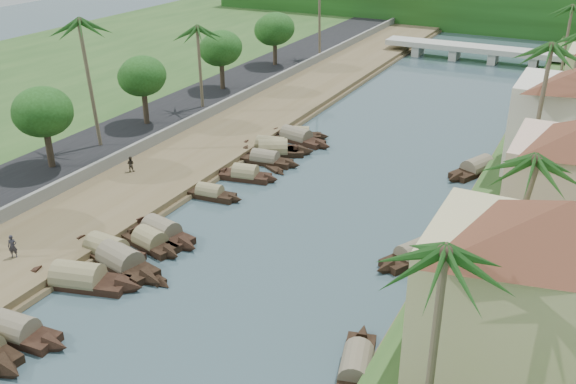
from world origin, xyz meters
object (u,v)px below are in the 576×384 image
at_px(bridge, 475,50).
at_px(building_near, 552,295).
at_px(sampan_0, 14,331).
at_px(person_near, 13,246).

height_order(bridge, building_near, building_near).
xyz_separation_m(bridge, sampan_0, (-9.03, -82.46, -1.31)).
relative_size(building_near, person_near, 8.78).
xyz_separation_m(building_near, sampan_0, (-28.02, -8.46, -5.97)).
distance_m(bridge, sampan_0, 82.96).
height_order(bridge, sampan_0, bridge).
distance_m(bridge, person_near, 78.27).
bearing_deg(bridge, person_near, -101.15).
distance_m(building_near, person_near, 34.57).
relative_size(bridge, person_near, 16.55).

